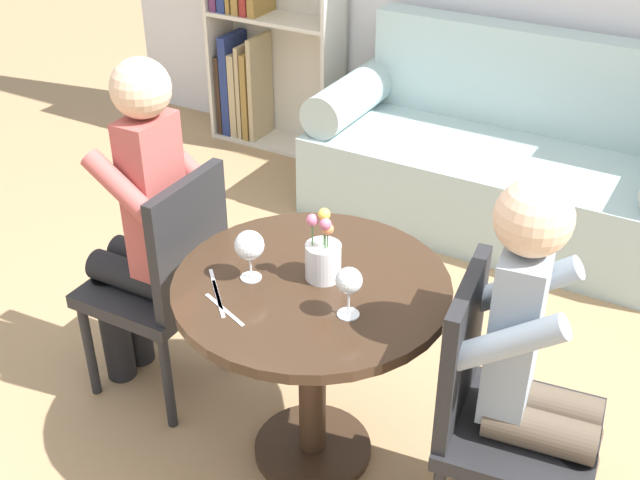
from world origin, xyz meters
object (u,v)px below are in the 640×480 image
object	(u,v)px
bookshelf_left	(260,18)
person_right	(538,376)
chair_right	(497,409)
person_left	(141,228)
flower_vase	(323,257)
chair_left	(167,278)
couch	(501,164)
wine_glass_right	(349,282)
wine_glass_left	(249,247)

from	to	relation	value
bookshelf_left	person_right	xyz separation A→B (m)	(2.28, -2.10, -0.11)
chair_right	person_left	xyz separation A→B (m)	(-1.30, 0.05, 0.17)
person_right	flower_vase	xyz separation A→B (m)	(-0.68, 0.03, 0.14)
chair_right	person_right	world-z (taller)	person_right
flower_vase	person_left	bearing A→B (deg)	-179.72
person_right	flower_vase	world-z (taller)	person_right
person_left	chair_left	bearing A→B (deg)	90.80
couch	wine_glass_right	world-z (taller)	couch
couch	chair_right	distance (m)	1.97
person_right	wine_glass_left	xyz separation A→B (m)	(-0.87, -0.08, 0.18)
chair_left	person_left	bearing A→B (deg)	-89.20
chair_left	chair_right	xyz separation A→B (m)	(1.22, -0.05, 0.00)
couch	wine_glass_right	size ratio (longest dim) A/B	11.84
bookshelf_left	person_left	distance (m)	2.26
person_right	wine_glass_left	world-z (taller)	person_right
bookshelf_left	person_right	bearing A→B (deg)	-42.67
chair_right	bookshelf_left	bearing A→B (deg)	38.16
couch	person_right	bearing A→B (deg)	-69.21
bookshelf_left	chair_left	distance (m)	2.31
chair_left	wine_glass_left	xyz separation A→B (m)	(0.44, -0.11, 0.32)
couch	chair_right	world-z (taller)	couch
person_right	flower_vase	bearing A→B (deg)	79.65
chair_left	person_right	size ratio (longest dim) A/B	0.75
bookshelf_left	wine_glass_right	distance (m)	2.82
chair_left	person_left	distance (m)	0.20
bookshelf_left	flower_vase	world-z (taller)	bookshelf_left
bookshelf_left	wine_glass_left	distance (m)	2.60
chair_right	wine_glass_left	xyz separation A→B (m)	(-0.78, -0.06, 0.32)
chair_left	person_right	distance (m)	1.31
chair_left	person_right	world-z (taller)	person_right
chair_right	wine_glass_right	bearing A→B (deg)	92.02
wine_glass_left	person_right	bearing A→B (deg)	5.23
wine_glass_right	chair_left	bearing A→B (deg)	170.82
wine_glass_right	flower_vase	bearing A→B (deg)	140.62
person_right	wine_glass_left	size ratio (longest dim) A/B	7.48
chair_left	flower_vase	xyz separation A→B (m)	(0.63, 0.00, 0.29)
chair_right	person_left	distance (m)	1.32
person_left	person_right	world-z (taller)	person_left
person_right	wine_glass_right	world-z (taller)	person_right
couch	chair_left	xyz separation A→B (m)	(-0.61, -1.81, 0.18)
person_left	person_right	distance (m)	1.40
chair_left	wine_glass_right	size ratio (longest dim) A/B	5.82
chair_left	chair_right	size ratio (longest dim) A/B	1.00
bookshelf_left	chair_left	bearing A→B (deg)	-64.78
chair_left	flower_vase	world-z (taller)	flower_vase
chair_left	chair_right	bearing A→B (deg)	86.41
wine_glass_left	wine_glass_right	xyz separation A→B (m)	(0.34, -0.02, -0.00)
person_left	bookshelf_left	bearing A→B (deg)	-158.05
person_left	wine_glass_left	distance (m)	0.56
flower_vase	person_right	bearing A→B (deg)	-2.60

